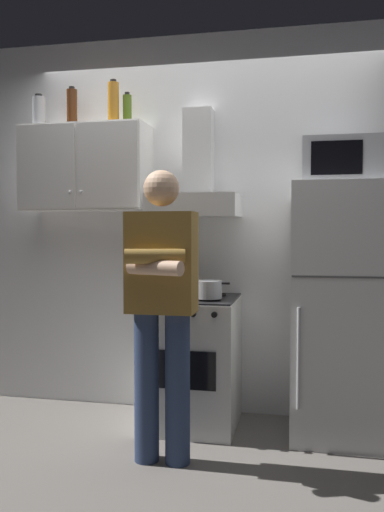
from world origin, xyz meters
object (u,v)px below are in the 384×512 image
object	(u,v)px
cooking_pot	(208,289)
bottle_rum_dark	(72,108)
person_standing	(161,304)
range_hood	(196,188)
stove_oven	(192,361)
upper_cabinet	(86,168)
refrigerator	(340,311)
microwave	(341,161)
bottle_canister_steel	(39,112)
bottle_olive_oil	(127,109)
bottle_liquor_amber	(113,103)

from	to	relation	value
cooking_pot	bottle_rum_dark	bearing A→B (deg)	164.85
person_standing	range_hood	bearing A→B (deg)	86.09
stove_oven	upper_cabinet	bearing A→B (deg)	171.10
refrigerator	microwave	xyz separation A→B (m)	(-0.00, 0.02, 0.94)
bottle_canister_steel	bottle_olive_oil	bearing A→B (deg)	2.72
refrigerator	bottle_olive_oil	world-z (taller)	bottle_olive_oil
range_hood	microwave	bearing A→B (deg)	-6.46
bottle_liquor_amber	bottle_rum_dark	size ratio (longest dim) A/B	1.04
microwave	bottle_liquor_amber	distance (m)	1.60
bottle_olive_oil	cooking_pot	bearing A→B (deg)	-22.58
stove_oven	bottle_olive_oil	size ratio (longest dim) A/B	3.93
refrigerator	bottle_liquor_amber	world-z (taller)	bottle_liquor_amber
range_hood	bottle_rum_dark	xyz separation A→B (m)	(-0.92, 0.04, 0.59)
upper_cabinet	stove_oven	world-z (taller)	upper_cabinet
range_hood	refrigerator	world-z (taller)	range_hood
stove_oven	bottle_canister_steel	xyz separation A→B (m)	(-1.15, 0.11, 1.73)
stove_oven	bottle_liquor_amber	distance (m)	1.86
person_standing	stove_oven	bearing A→B (deg)	85.28
upper_cabinet	bottle_rum_dark	size ratio (longest dim) A/B	3.10
refrigerator	microwave	world-z (taller)	microwave
bottle_canister_steel	bottle_rum_dark	bearing A→B (deg)	13.60
upper_cabinet	person_standing	size ratio (longest dim) A/B	0.55
upper_cabinet	bottle_canister_steel	world-z (taller)	bottle_canister_steel
stove_oven	person_standing	size ratio (longest dim) A/B	0.53
stove_oven	microwave	world-z (taller)	microwave
bottle_rum_dark	microwave	bearing A→B (deg)	-4.46
person_standing	bottle_olive_oil	distance (m)	1.52
microwave	bottle_canister_steel	bearing A→B (deg)	177.54
stove_oven	bottle_olive_oil	xyz separation A→B (m)	(-0.49, 0.14, 1.72)
upper_cabinet	bottle_liquor_amber	xyz separation A→B (m)	(0.22, -0.03, 0.44)
bottle_olive_oil	microwave	bearing A→B (deg)	-4.80
microwave	bottle_canister_steel	distance (m)	2.14
refrigerator	bottle_canister_steel	bearing A→B (deg)	177.05
bottle_liquor_amber	microwave	bearing A→B (deg)	-2.80
stove_oven	cooking_pot	bearing A→B (deg)	-42.49
range_hood	bottle_rum_dark	world-z (taller)	bottle_rum_dark
microwave	bottle_olive_oil	bearing A→B (deg)	175.20
upper_cabinet	stove_oven	distance (m)	1.55
upper_cabinet	bottle_olive_oil	world-z (taller)	bottle_olive_oil
person_standing	bottle_canister_steel	world-z (taller)	bottle_canister_steel
bottle_olive_oil	bottle_rum_dark	world-z (taller)	bottle_rum_dark
microwave	person_standing	xyz separation A→B (m)	(-1.00, -0.62, -0.84)
bottle_rum_dark	upper_cabinet	bearing A→B (deg)	-18.37
upper_cabinet	range_hood	distance (m)	0.81
bottle_liquor_amber	bottle_olive_oil	bearing A→B (deg)	28.54
upper_cabinet	bottle_rum_dark	world-z (taller)	bottle_rum_dark
microwave	bottle_rum_dark	world-z (taller)	bottle_rum_dark
refrigerator	cooking_pot	xyz separation A→B (m)	(-0.82, -0.12, 0.13)
bottle_canister_steel	bottle_liquor_amber	bearing A→B (deg)	-1.52
bottle_liquor_amber	refrigerator	bearing A→B (deg)	-3.49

